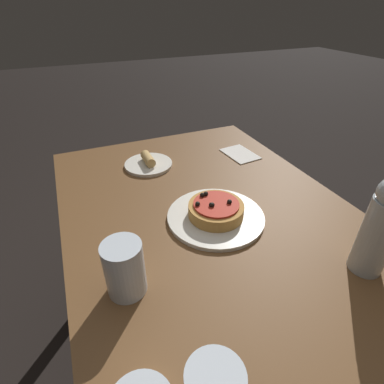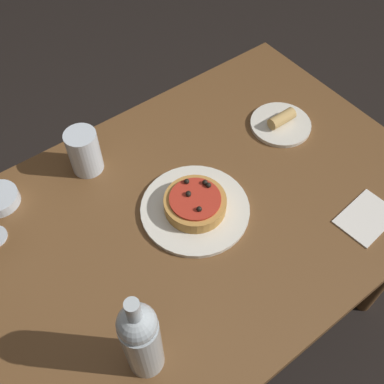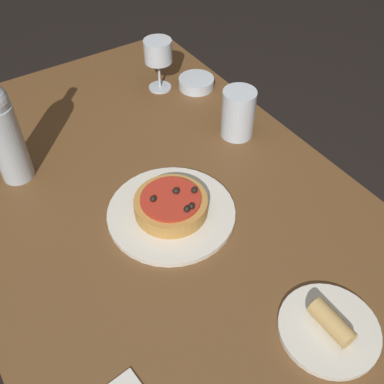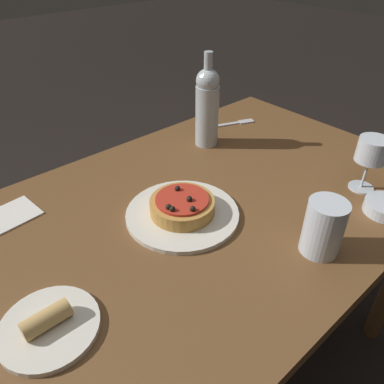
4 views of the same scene
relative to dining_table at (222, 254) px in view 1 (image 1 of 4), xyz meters
The scene contains 8 objects.
ground_plane 0.65m from the dining_table, ahead, with size 14.00×14.00×0.00m, color black.
dining_table is the anchor object (origin of this frame).
dinner_plate 0.11m from the dining_table, behind, with size 0.28×0.28×0.01m.
pizza 0.14m from the dining_table, behind, with size 0.16×0.16×0.05m.
wine_bottle 0.41m from the dining_table, 43.30° to the left, with size 0.07×0.07×0.30m.
water_cup 0.34m from the dining_table, 72.01° to the right, with size 0.09×0.09×0.13m.
side_plate 0.46m from the dining_table, 168.53° to the right, with size 0.18×0.18×0.05m.
paper_napkin 0.49m from the dining_table, 144.03° to the left, with size 0.16×0.12×0.00m.
Camera 1 is at (0.55, -0.33, 1.29)m, focal length 28.00 mm.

